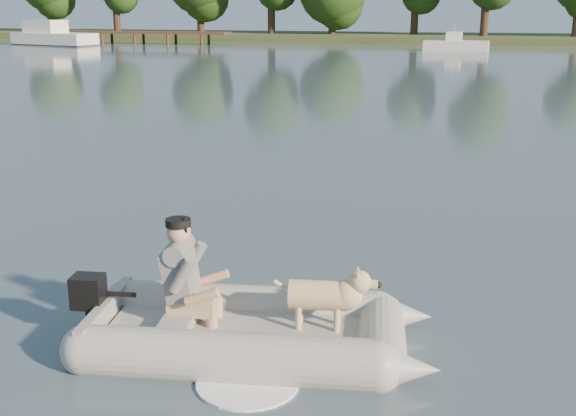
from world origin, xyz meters
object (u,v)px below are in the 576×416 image
(dock, at_px, (128,37))
(man, at_px, (182,269))
(dog, at_px, (318,300))
(dinghy, at_px, (252,292))
(motorboat, at_px, (457,38))
(cabin_cruiser, at_px, (54,33))

(dock, bearing_deg, man, -63.68)
(dock, distance_m, dog, 58.74)
(dinghy, xyz_separation_m, motorboat, (1.08, 48.68, 0.31))
(motorboat, bearing_deg, dinghy, -86.85)
(dock, xyz_separation_m, cabin_cruiser, (-4.68, -4.00, 0.49))
(cabin_cruiser, bearing_deg, motorboat, 15.24)
(dog, bearing_deg, man, 180.00)
(dinghy, height_order, motorboat, motorboat)
(cabin_cruiser, relative_size, motorboat, 1.62)
(man, height_order, motorboat, motorboat)
(man, xyz_separation_m, motorboat, (1.79, 48.72, 0.12))
(dog, distance_m, cabin_cruiser, 57.68)
(dinghy, relative_size, dog, 4.92)
(dinghy, xyz_separation_m, dog, (0.65, 0.13, -0.08))
(motorboat, bearing_deg, dog, -86.09)
(dinghy, bearing_deg, cabin_cruiser, 115.97)
(dinghy, bearing_deg, man, 175.76)
(dock, bearing_deg, dinghy, -63.04)
(dog, bearing_deg, dinghy, -175.43)
(motorboat, bearing_deg, cabin_cruiser, -174.73)
(dock, distance_m, dinghy, 58.56)
(dog, bearing_deg, cabin_cruiser, 116.58)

